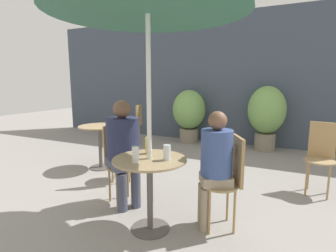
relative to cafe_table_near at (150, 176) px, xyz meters
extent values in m
plane|color=gray|center=(-0.11, 0.00, -0.55)|extent=(20.00, 20.00, 0.00)
cube|color=#3D4756|center=(-0.11, 4.09, 0.95)|extent=(10.00, 0.06, 3.00)
cylinder|color=#514C47|center=(0.00, 0.00, -0.54)|extent=(0.38, 0.38, 0.01)
cylinder|color=#514C47|center=(0.00, 0.00, -0.19)|extent=(0.06, 0.06, 0.69)
cylinder|color=#997F5B|center=(0.00, 0.00, 0.16)|extent=(0.70, 0.70, 0.02)
cylinder|color=#514C47|center=(-1.68, 1.28, -0.54)|extent=(0.38, 0.38, 0.01)
cylinder|color=#514C47|center=(-1.68, 1.28, -0.19)|extent=(0.06, 0.06, 0.69)
cylinder|color=#997F5B|center=(-1.68, 1.28, 0.16)|extent=(0.68, 0.68, 0.02)
cylinder|color=#997F56|center=(0.60, 0.32, -0.10)|extent=(0.37, 0.37, 0.02)
cylinder|color=#9E7A4C|center=(0.76, 0.27, -0.33)|extent=(0.02, 0.02, 0.44)
cylinder|color=#9E7A4C|center=(0.64, 0.48, -0.33)|extent=(0.02, 0.02, 0.44)
cylinder|color=#9E7A4C|center=(0.55, 0.16, -0.33)|extent=(0.02, 0.02, 0.44)
cylinder|color=#9E7A4C|center=(0.43, 0.37, -0.33)|extent=(0.02, 0.02, 0.44)
cube|color=#9E7A4C|center=(0.74, 0.40, 0.14)|extent=(0.18, 0.29, 0.47)
cylinder|color=#997F56|center=(-0.58, 0.36, -0.10)|extent=(0.37, 0.37, 0.02)
cylinder|color=#9E7A4C|center=(-0.61, 0.52, -0.33)|extent=(0.02, 0.02, 0.44)
cylinder|color=#9E7A4C|center=(-0.74, 0.32, -0.33)|extent=(0.02, 0.02, 0.44)
cylinder|color=#9E7A4C|center=(-0.41, 0.39, -0.33)|extent=(0.02, 0.02, 0.44)
cylinder|color=#9E7A4C|center=(-0.54, 0.19, -0.33)|extent=(0.02, 0.02, 0.44)
cube|color=#9E7A4C|center=(-0.72, 0.44, 0.14)|extent=(0.19, 0.28, 0.47)
cylinder|color=#997F56|center=(-1.04, 0.99, -0.10)|extent=(0.37, 0.37, 0.02)
cylinder|color=#9E7A4C|center=(-1.09, 0.83, -0.33)|extent=(0.02, 0.02, 0.44)
cylinder|color=#9E7A4C|center=(-0.88, 0.94, -0.33)|extent=(0.02, 0.02, 0.44)
cylinder|color=#9E7A4C|center=(-1.20, 1.04, -0.33)|extent=(0.02, 0.02, 0.44)
cylinder|color=#9E7A4C|center=(-0.99, 1.15, -0.33)|extent=(0.02, 0.02, 0.44)
cube|color=#9E7A4C|center=(-0.96, 0.84, 0.14)|extent=(0.29, 0.17, 0.47)
cylinder|color=#997F56|center=(1.55, 1.63, -0.10)|extent=(0.37, 0.37, 0.02)
cylinder|color=#9E7A4C|center=(1.68, 1.74, -0.33)|extent=(0.02, 0.02, 0.44)
cylinder|color=#9E7A4C|center=(1.44, 1.77, -0.33)|extent=(0.02, 0.02, 0.44)
cylinder|color=#9E7A4C|center=(1.65, 1.50, -0.33)|extent=(0.02, 0.02, 0.44)
cylinder|color=#9E7A4C|center=(1.41, 1.53, -0.33)|extent=(0.02, 0.02, 0.44)
cube|color=#9E7A4C|center=(1.57, 1.80, 0.14)|extent=(0.31, 0.07, 0.47)
cylinder|color=#997F56|center=(-2.11, 2.92, -0.10)|extent=(0.37, 0.37, 0.02)
cylinder|color=#9E7A4C|center=(-1.97, 2.82, -0.33)|extent=(0.02, 0.02, 0.44)
cylinder|color=#9E7A4C|center=(-2.01, 3.06, -0.33)|extent=(0.02, 0.02, 0.44)
cylinder|color=#9E7A4C|center=(-2.20, 2.78, -0.33)|extent=(0.02, 0.02, 0.44)
cylinder|color=#9E7A4C|center=(-2.25, 3.01, -0.33)|extent=(0.02, 0.02, 0.44)
cube|color=#9E7A4C|center=(-1.94, 2.95, 0.14)|extent=(0.09, 0.31, 0.47)
cylinder|color=gray|center=(0.43, 0.31, -0.33)|extent=(0.09, 0.09, 0.43)
cylinder|color=gray|center=(0.49, 0.19, -0.33)|extent=(0.09, 0.09, 0.43)
cube|color=gray|center=(0.56, 0.30, -0.05)|extent=(0.37, 0.36, 0.09)
cylinder|color=#384C84|center=(0.56, 0.30, 0.22)|extent=(0.30, 0.30, 0.44)
sphere|color=brown|center=(0.56, 0.30, 0.53)|extent=(0.18, 0.18, 0.18)
cylinder|color=#42475B|center=(-0.47, 0.19, -0.33)|extent=(0.11, 0.11, 0.43)
cylinder|color=#42475B|center=(-0.38, 0.33, -0.33)|extent=(0.11, 0.11, 0.43)
cube|color=#42475B|center=(-0.54, 0.33, -0.03)|extent=(0.47, 0.46, 0.11)
cylinder|color=#232847|center=(-0.54, 0.33, 0.25)|extent=(0.37, 0.37, 0.47)
sphere|color=brown|center=(-0.54, 0.33, 0.59)|extent=(0.20, 0.20, 0.20)
cylinder|color=silver|center=(-0.05, -0.16, 0.25)|extent=(0.06, 0.06, 0.15)
cylinder|color=silver|center=(0.17, 0.02, 0.25)|extent=(0.07, 0.07, 0.14)
cylinder|color=#DBC65B|center=(-0.10, 0.14, 0.26)|extent=(0.06, 0.06, 0.17)
cylinder|color=slate|center=(-1.02, 3.69, -0.38)|extent=(0.44, 0.44, 0.34)
ellipsoid|color=#709E51|center=(-1.02, 3.69, 0.25)|extent=(0.77, 0.77, 0.92)
cylinder|color=slate|center=(0.71, 3.71, -0.36)|extent=(0.42, 0.42, 0.37)
ellipsoid|color=#709E51|center=(0.71, 3.71, 0.32)|extent=(0.77, 0.77, 0.99)
cylinder|color=silver|center=(0.00, 0.00, 0.60)|extent=(0.04, 0.04, 2.30)
camera|label=1|loc=(1.18, -2.08, 0.89)|focal=28.00mm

